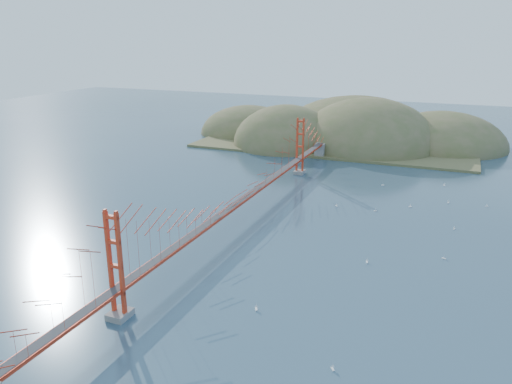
% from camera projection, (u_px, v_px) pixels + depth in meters
% --- Properties ---
extents(ground, '(320.00, 320.00, 0.00)m').
position_uv_depth(ground, '(240.00, 221.00, 77.60)').
color(ground, '#2B4557').
rests_on(ground, ground).
extents(bridge, '(2.20, 94.40, 12.00)m').
position_uv_depth(bridge, '(240.00, 178.00, 75.65)').
color(bridge, gray).
rests_on(bridge, ground).
extents(far_headlands, '(84.00, 58.00, 25.00)m').
position_uv_depth(far_headlands, '(350.00, 140.00, 137.13)').
color(far_headlands, brown).
rests_on(far_headlands, ground).
extents(sailboat_2, '(0.55, 0.55, 0.62)m').
position_uv_depth(sailboat_2, '(444.00, 258.00, 64.48)').
color(sailboat_2, white).
rests_on(sailboat_2, ground).
extents(sailboat_16, '(0.59, 0.59, 0.62)m').
position_uv_depth(sailboat_16, '(336.00, 205.00, 84.30)').
color(sailboat_16, white).
rests_on(sailboat_16, ground).
extents(sailboat_6, '(0.60, 0.60, 0.63)m').
position_uv_depth(sailboat_6, '(333.00, 368.00, 43.16)').
color(sailboat_6, white).
rests_on(sailboat_6, ground).
extents(sailboat_12, '(0.53, 0.47, 0.60)m').
position_uv_depth(sailboat_12, '(383.00, 185.00, 96.01)').
color(sailboat_12, white).
rests_on(sailboat_12, ground).
extents(sailboat_4, '(0.53, 0.57, 0.64)m').
position_uv_depth(sailboat_4, '(448.00, 202.00, 85.94)').
color(sailboat_4, white).
rests_on(sailboat_4, ground).
extents(sailboat_17, '(0.50, 0.45, 0.57)m').
position_uv_depth(sailboat_17, '(487.00, 206.00, 84.13)').
color(sailboat_17, white).
rests_on(sailboat_17, ground).
extents(sailboat_3, '(0.65, 0.65, 0.68)m').
position_uv_depth(sailboat_3, '(410.00, 206.00, 83.78)').
color(sailboat_3, white).
rests_on(sailboat_3, ground).
extents(sailboat_15, '(0.60, 0.60, 0.68)m').
position_uv_depth(sailboat_15, '(444.00, 185.00, 95.81)').
color(sailboat_15, white).
rests_on(sailboat_15, ground).
extents(sailboat_14, '(0.48, 0.51, 0.57)m').
position_uv_depth(sailboat_14, '(454.00, 229.00, 74.26)').
color(sailboat_14, white).
rests_on(sailboat_14, ground).
extents(sailboat_7, '(0.50, 0.44, 0.58)m').
position_uv_depth(sailboat_7, '(375.00, 211.00, 81.88)').
color(sailboat_7, white).
rests_on(sailboat_7, ground).
extents(sailboat_10, '(0.66, 0.66, 0.72)m').
position_uv_depth(sailboat_10, '(256.00, 308.00, 52.57)').
color(sailboat_10, white).
rests_on(sailboat_10, ground).
extents(sailboat_1, '(0.56, 0.59, 0.66)m').
position_uv_depth(sailboat_1, '(367.00, 262.00, 63.42)').
color(sailboat_1, white).
rests_on(sailboat_1, ground).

